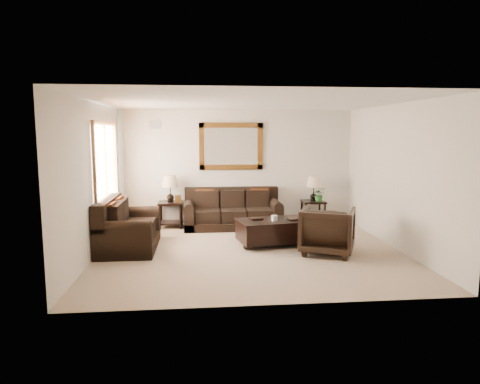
{
  "coord_description": "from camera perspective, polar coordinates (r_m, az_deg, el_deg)",
  "views": [
    {
      "loc": [
        -0.93,
        -7.59,
        2.15
      ],
      "look_at": [
        -0.12,
        0.6,
        1.02
      ],
      "focal_mm": 32.0,
      "sensor_mm": 36.0,
      "label": 1
    }
  ],
  "objects": [
    {
      "name": "end_table_left",
      "position": [
        9.89,
        -9.28,
        -0.23
      ],
      "size": [
        0.55,
        0.55,
        1.2
      ],
      "color": "black",
      "rests_on": "room"
    },
    {
      "name": "loveseat",
      "position": [
        8.33,
        -14.97,
        -4.94
      ],
      "size": [
        1.01,
        1.69,
        0.95
      ],
      "rotation": [
        0.0,
        0.0,
        1.57
      ],
      "color": "black",
      "rests_on": "room"
    },
    {
      "name": "window",
      "position": [
        8.69,
        -17.41,
        3.5
      ],
      "size": [
        0.07,
        1.96,
        1.66
      ],
      "color": "white",
      "rests_on": "room"
    },
    {
      "name": "coffee_table",
      "position": [
        8.34,
        4.84,
        -4.96
      ],
      "size": [
        1.58,
        1.04,
        0.62
      ],
      "rotation": [
        0.0,
        0.0,
        0.19
      ],
      "color": "black",
      "rests_on": "room"
    },
    {
      "name": "air_vent",
      "position": [
        10.12,
        -11.28,
        8.79
      ],
      "size": [
        0.25,
        0.02,
        0.18
      ],
      "primitive_type": "cube",
      "color": "#999999",
      "rests_on": "room"
    },
    {
      "name": "sofa",
      "position": [
        9.86,
        -1.0,
        -2.86
      ],
      "size": [
        2.19,
        0.95,
        0.9
      ],
      "color": "black",
      "rests_on": "room"
    },
    {
      "name": "potted_plant",
      "position": [
        10.2,
        10.52,
        -0.52
      ],
      "size": [
        0.35,
        0.38,
        0.25
      ],
      "primitive_type": "imported",
      "rotation": [
        0.0,
        0.0,
        -0.2
      ],
      "color": "#1F531C",
      "rests_on": "end_table_right"
    },
    {
      "name": "mirror",
      "position": [
        10.09,
        -1.2,
        6.1
      ],
      "size": [
        1.5,
        0.06,
        1.1
      ],
      "color": "#4F290F",
      "rests_on": "room"
    },
    {
      "name": "armchair",
      "position": [
        7.85,
        11.61,
        -4.75
      ],
      "size": [
        1.17,
        1.14,
        0.93
      ],
      "primitive_type": "imported",
      "rotation": [
        0.0,
        0.0,
        2.72
      ],
      "color": "black",
      "rests_on": "floor"
    },
    {
      "name": "room",
      "position": [
        7.69,
        1.32,
        1.84
      ],
      "size": [
        5.51,
        5.01,
        2.71
      ],
      "color": "tan",
      "rests_on": "ground"
    },
    {
      "name": "end_table_right",
      "position": [
        10.26,
        9.77,
        -0.16
      ],
      "size": [
        0.52,
        0.52,
        1.15
      ],
      "color": "black",
      "rests_on": "room"
    }
  ]
}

